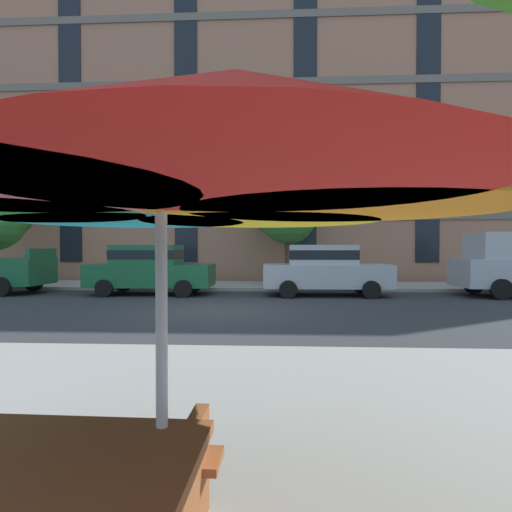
% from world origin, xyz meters
% --- Properties ---
extents(ground_plane, '(120.00, 120.00, 0.00)m').
position_xyz_m(ground_plane, '(0.00, 0.00, 0.00)').
color(ground_plane, '#2D3033').
extents(sidewalk_far, '(56.00, 3.60, 0.12)m').
position_xyz_m(sidewalk_far, '(0.00, 6.80, 0.06)').
color(sidewalk_far, '#9E998E').
rests_on(sidewalk_far, ground).
extents(apartment_building, '(45.95, 12.08, 19.20)m').
position_xyz_m(apartment_building, '(0.00, 14.99, 9.60)').
color(apartment_building, '#A87056').
rests_on(apartment_building, ground).
extents(sedan_green, '(4.40, 1.98, 1.78)m').
position_xyz_m(sedan_green, '(-3.02, 3.70, 0.95)').
color(sedan_green, '#195933').
rests_on(sedan_green, ground).
extents(sedan_silver, '(4.40, 1.98, 1.78)m').
position_xyz_m(sedan_silver, '(3.24, 3.70, 0.95)').
color(sedan_silver, '#A8AAB2').
rests_on(sedan_silver, ground).
extents(street_tree_middle, '(3.03, 3.08, 5.13)m').
position_xyz_m(street_tree_middle, '(1.94, 7.27, 3.33)').
color(street_tree_middle, '#4C3823').
rests_on(street_tree_middle, ground).
extents(patio_umbrella, '(3.40, 3.16, 2.28)m').
position_xyz_m(patio_umbrella, '(1.02, -9.00, 2.03)').
color(patio_umbrella, silver).
rests_on(patio_umbrella, ground).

